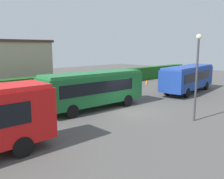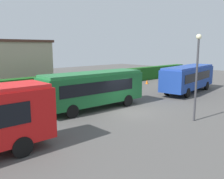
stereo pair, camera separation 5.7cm
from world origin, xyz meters
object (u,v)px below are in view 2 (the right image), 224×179
(bus_blue, at_px, (188,77))
(person_right, at_px, (51,94))
(bus_green, at_px, (94,88))
(person_center, at_px, (11,119))
(lamppost, at_px, (197,68))
(traffic_cone, at_px, (147,82))
(person_far, at_px, (76,90))

(bus_blue, relative_size, person_right, 5.24)
(bus_green, distance_m, person_center, 7.63)
(bus_green, bearing_deg, lamppost, -65.41)
(bus_green, distance_m, traffic_cone, 15.35)
(person_center, xyz_separation_m, person_far, (8.07, 4.95, 0.05))
(bus_blue, xyz_separation_m, person_center, (-19.96, -0.08, -0.75))
(traffic_cone, xyz_separation_m, lamppost, (-11.21, -13.13, 3.37))
(person_far, bearing_deg, bus_blue, -156.12)
(person_right, xyz_separation_m, lamppost, (4.80, -11.10, 2.67))
(bus_blue, distance_m, lamppost, 11.44)
(person_far, height_order, traffic_cone, person_far)
(bus_green, xyz_separation_m, person_center, (-7.42, -1.55, -0.79))
(bus_green, relative_size, bus_blue, 0.94)
(person_right, height_order, lamppost, lamppost)
(bus_green, bearing_deg, person_far, 82.16)
(person_right, height_order, traffic_cone, person_right)
(bus_green, relative_size, person_center, 4.99)
(traffic_cone, height_order, lamppost, lamppost)
(bus_green, height_order, bus_blue, bus_green)
(lamppost, bearing_deg, bus_blue, 31.81)
(lamppost, bearing_deg, person_far, 102.09)
(person_right, height_order, person_far, person_far)
(person_center, height_order, person_far, person_far)
(bus_green, height_order, traffic_cone, bus_green)
(bus_green, distance_m, person_right, 4.19)
(bus_green, bearing_deg, traffic_cone, 24.82)
(bus_blue, relative_size, person_far, 5.10)
(bus_green, distance_m, bus_blue, 12.62)
(person_right, distance_m, traffic_cone, 16.16)
(person_far, relative_size, lamppost, 0.33)
(person_center, height_order, person_right, person_right)
(person_center, distance_m, traffic_cone, 22.80)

